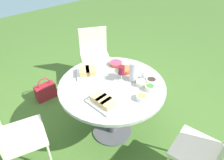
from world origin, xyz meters
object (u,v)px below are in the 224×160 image
object	(u,v)px
water_pitcher	(134,71)
chair_near_right	(13,134)
chair_near_left	(95,52)
chair_far_back	(207,149)
handbag	(46,91)
wine_glass	(121,71)
dining_table	(112,93)

from	to	relation	value
water_pitcher	chair_near_right	bearing A→B (deg)	166.10
chair_near_left	chair_near_right	distance (m)	1.79
chair_far_back	handbag	distance (m)	2.34
handbag	wine_glass	bearing A→B (deg)	-66.96
wine_glass	handbag	size ratio (longest dim) A/B	0.52
chair_far_back	handbag	bearing A→B (deg)	105.89
handbag	water_pitcher	bearing A→B (deg)	-63.60
dining_table	handbag	xyz separation A→B (m)	(-0.37, 1.14, -0.51)
chair_near_left	chair_far_back	bearing A→B (deg)	-96.78
dining_table	wine_glass	bearing A→B (deg)	-6.64
wine_glass	chair_far_back	bearing A→B (deg)	-82.57
chair_near_right	water_pitcher	xyz separation A→B (m)	(1.30, -0.32, 0.36)
chair_near_left	wine_glass	bearing A→B (deg)	-109.85
chair_near_right	chair_far_back	size ratio (longest dim) A/B	1.00
dining_table	wine_glass	xyz separation A→B (m)	(0.12, -0.01, 0.26)
chair_near_left	dining_table	bearing A→B (deg)	-115.58
water_pitcher	chair_far_back	bearing A→B (deg)	-88.84
dining_table	water_pitcher	distance (m)	0.35
chair_near_right	wine_glass	size ratio (longest dim) A/B	4.61
wine_glass	handbag	xyz separation A→B (m)	(-0.49, 1.16, -0.78)
chair_near_left	handbag	size ratio (longest dim) A/B	2.42
dining_table	chair_near_left	size ratio (longest dim) A/B	1.34
chair_far_back	water_pitcher	world-z (taller)	water_pitcher
dining_table	handbag	bearing A→B (deg)	107.97
chair_near_left	handbag	bearing A→B (deg)	175.55
chair_near_left	chair_near_right	world-z (taller)	same
chair_far_back	handbag	xyz separation A→B (m)	(-0.63, 2.21, -0.40)
dining_table	chair_far_back	size ratio (longest dim) A/B	1.34
water_pitcher	chair_near_left	bearing A→B (deg)	76.66
chair_far_back	water_pitcher	size ratio (longest dim) A/B	3.87
dining_table	water_pitcher	world-z (taller)	water_pitcher
chair_near_left	chair_far_back	distance (m)	2.16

